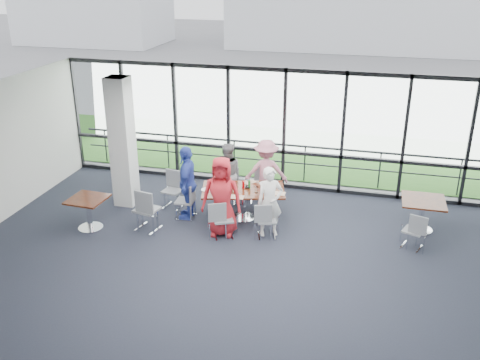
% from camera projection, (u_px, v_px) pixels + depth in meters
% --- Properties ---
extents(floor, '(12.00, 10.00, 0.02)m').
position_uv_depth(floor, '(234.00, 289.00, 9.99)').
color(floor, '#222532').
rests_on(floor, ground).
extents(ceiling, '(12.00, 10.00, 0.04)m').
position_uv_depth(ceiling, '(233.00, 124.00, 8.75)').
color(ceiling, white).
rests_on(ceiling, ground).
extents(curtain_wall_back, '(12.00, 0.10, 3.20)m').
position_uv_depth(curtain_wall_back, '(284.00, 130.00, 13.84)').
color(curtain_wall_back, white).
rests_on(curtain_wall_back, ground).
extents(structural_column, '(0.50, 0.50, 3.20)m').
position_uv_depth(structural_column, '(122.00, 143.00, 12.88)').
color(structural_column, silver).
rests_on(structural_column, ground).
extents(apron, '(80.00, 70.00, 0.02)m').
position_uv_depth(apron, '(308.00, 133.00, 18.93)').
color(apron, slate).
rests_on(apron, ground).
extents(grass_strip, '(80.00, 5.00, 0.01)m').
position_uv_depth(grass_strip, '(299.00, 151.00, 17.13)').
color(grass_strip, '#2B6020').
rests_on(grass_strip, ground).
extents(hangar_main, '(24.00, 10.00, 6.00)m').
position_uv_depth(hangar_main, '(412.00, 1.00, 36.50)').
color(hangar_main, white).
rests_on(hangar_main, ground).
extents(hangar_aux, '(10.00, 6.00, 4.00)m').
position_uv_depth(hangar_aux, '(94.00, 14.00, 38.41)').
color(hangar_aux, white).
rests_on(hangar_aux, ground).
extents(guard_rail, '(12.00, 0.06, 0.06)m').
position_uv_depth(guard_rail, '(287.00, 162.00, 14.79)').
color(guard_rail, '#2D2D33').
rests_on(guard_rail, ground).
extents(main_table, '(2.10, 1.48, 0.75)m').
position_uv_depth(main_table, '(243.00, 194.00, 12.47)').
color(main_table, '#341910').
rests_on(main_table, ground).
extents(side_table_left, '(0.84, 0.84, 0.75)m').
position_uv_depth(side_table_left, '(88.00, 204.00, 11.99)').
color(side_table_left, '#341910').
rests_on(side_table_left, ground).
extents(side_table_right, '(0.94, 0.94, 0.75)m').
position_uv_depth(side_table_right, '(423.00, 204.00, 11.90)').
color(side_table_right, '#341910').
rests_on(side_table_right, ground).
extents(diner_near_left, '(0.94, 0.67, 1.81)m').
position_uv_depth(diner_near_left, '(222.00, 196.00, 11.66)').
color(diner_near_left, red).
rests_on(diner_near_left, ground).
extents(diner_near_right, '(0.71, 0.64, 1.58)m').
position_uv_depth(diner_near_right, '(270.00, 202.00, 11.67)').
color(diner_near_right, white).
rests_on(diner_near_right, ground).
extents(diner_far_left, '(0.90, 0.75, 1.59)m').
position_uv_depth(diner_far_left, '(227.00, 174.00, 13.19)').
color(diner_far_left, gray).
rests_on(diner_far_left, ground).
extents(diner_far_right, '(1.17, 0.77, 1.66)m').
position_uv_depth(diner_far_right, '(266.00, 172.00, 13.21)').
color(diner_far_right, pink).
rests_on(diner_far_right, ground).
extents(diner_end, '(0.72, 1.12, 1.79)m').
position_uv_depth(diner_end, '(187.00, 183.00, 12.41)').
color(diner_end, '#3046AB').
rests_on(diner_end, ground).
extents(chair_main_nl, '(0.56, 0.56, 0.85)m').
position_uv_depth(chair_main_nl, '(223.00, 219.00, 11.70)').
color(chair_main_nl, gray).
rests_on(chair_main_nl, ground).
extents(chair_main_nr, '(0.50, 0.50, 0.82)m').
position_uv_depth(chair_main_nr, '(267.00, 220.00, 11.71)').
color(chair_main_nr, gray).
rests_on(chair_main_nr, ground).
extents(chair_main_fl, '(0.52, 0.52, 0.86)m').
position_uv_depth(chair_main_fl, '(227.00, 187.00, 13.36)').
color(chair_main_fl, gray).
rests_on(chair_main_fl, ground).
extents(chair_main_fr, '(0.53, 0.53, 0.89)m').
position_uv_depth(chair_main_fr, '(259.00, 185.00, 13.42)').
color(chair_main_fr, gray).
rests_on(chair_main_fr, ground).
extents(chair_main_end, '(0.45, 0.45, 0.87)m').
position_uv_depth(chair_main_end, '(185.00, 201.00, 12.57)').
color(chair_main_end, gray).
rests_on(chair_main_end, ground).
extents(chair_spare_la, '(0.58, 0.58, 1.00)m').
position_uv_depth(chair_spare_la, '(147.00, 209.00, 11.99)').
color(chair_spare_la, gray).
rests_on(chair_spare_la, ground).
extents(chair_spare_lb, '(0.51, 0.51, 0.90)m').
position_uv_depth(chair_spare_lb, '(173.00, 191.00, 13.08)').
color(chair_spare_lb, gray).
rests_on(chair_spare_lb, ground).
extents(chair_spare_r, '(0.51, 0.51, 0.81)m').
position_uv_depth(chair_spare_r, '(413.00, 231.00, 11.26)').
color(chair_spare_r, gray).
rests_on(chair_spare_r, ground).
extents(plate_nl, '(0.28, 0.28, 0.01)m').
position_uv_depth(plate_nl, '(222.00, 195.00, 12.08)').
color(plate_nl, white).
rests_on(plate_nl, main_table).
extents(plate_nr, '(0.26, 0.26, 0.01)m').
position_uv_depth(plate_nr, '(270.00, 194.00, 12.13)').
color(plate_nr, white).
rests_on(plate_nr, main_table).
extents(plate_fl, '(0.24, 0.24, 0.01)m').
position_uv_depth(plate_fl, '(224.00, 184.00, 12.68)').
color(plate_fl, white).
rests_on(plate_fl, main_table).
extents(plate_fr, '(0.28, 0.28, 0.01)m').
position_uv_depth(plate_fr, '(265.00, 183.00, 12.71)').
color(plate_fr, white).
rests_on(plate_fr, main_table).
extents(plate_end, '(0.25, 0.25, 0.01)m').
position_uv_depth(plate_end, '(206.00, 190.00, 12.37)').
color(plate_end, white).
rests_on(plate_end, main_table).
extents(tumbler_a, '(0.07, 0.07, 0.13)m').
position_uv_depth(tumbler_a, '(234.00, 190.00, 12.20)').
color(tumbler_a, white).
rests_on(tumbler_a, main_table).
extents(tumbler_b, '(0.07, 0.07, 0.15)m').
position_uv_depth(tumbler_b, '(256.00, 190.00, 12.21)').
color(tumbler_b, white).
rests_on(tumbler_b, main_table).
extents(tumbler_c, '(0.07, 0.07, 0.14)m').
position_uv_depth(tumbler_c, '(247.00, 183.00, 12.60)').
color(tumbler_c, white).
rests_on(tumbler_c, main_table).
extents(tumbler_d, '(0.08, 0.08, 0.15)m').
position_uv_depth(tumbler_d, '(214.00, 189.00, 12.25)').
color(tumbler_d, white).
rests_on(tumbler_d, main_table).
extents(menu_a, '(0.33, 0.24, 0.00)m').
position_uv_depth(menu_a, '(237.00, 197.00, 12.01)').
color(menu_a, silver).
rests_on(menu_a, main_table).
extents(menu_b, '(0.30, 0.21, 0.00)m').
position_uv_depth(menu_b, '(279.00, 193.00, 12.20)').
color(menu_b, silver).
rests_on(menu_b, main_table).
extents(menu_c, '(0.36, 0.36, 0.00)m').
position_uv_depth(menu_c, '(249.00, 182.00, 12.82)').
color(menu_c, silver).
rests_on(menu_c, main_table).
extents(condiment_caddy, '(0.10, 0.07, 0.04)m').
position_uv_depth(condiment_caddy, '(247.00, 187.00, 12.47)').
color(condiment_caddy, black).
rests_on(condiment_caddy, main_table).
extents(ketchup_bottle, '(0.06, 0.06, 0.18)m').
position_uv_depth(ketchup_bottle, '(243.00, 185.00, 12.43)').
color(ketchup_bottle, '#B40305').
rests_on(ketchup_bottle, main_table).
extents(green_bottle, '(0.05, 0.05, 0.20)m').
position_uv_depth(green_bottle, '(249.00, 184.00, 12.45)').
color(green_bottle, '#227D2E').
rests_on(green_bottle, main_table).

